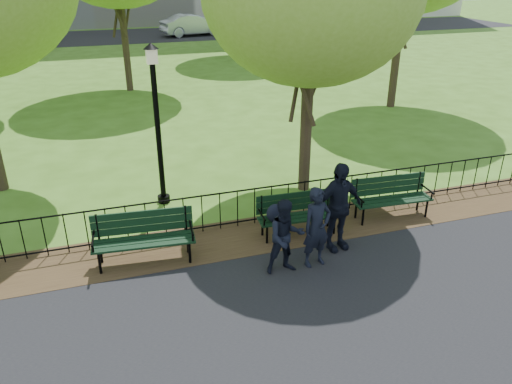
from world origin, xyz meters
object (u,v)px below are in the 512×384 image
object	(u,v)px
person_right	(338,207)
lamppost	(157,121)
park_bench_left_a	(143,232)
taxi	(18,34)
person_mid	(286,237)
sedan_dark	(252,23)
park_bench_main	(289,211)
park_bench_right_a	(391,193)
sedan_silver	(193,25)
person_left	(317,227)

from	to	relation	value
person_right	lamppost	bearing A→B (deg)	124.53
park_bench_left_a	taxi	bearing A→B (deg)	104.58
person_mid	sedan_dark	bearing A→B (deg)	75.30
park_bench_left_a	sedan_dark	world-z (taller)	sedan_dark
park_bench_main	park_bench_right_a	xyz separation A→B (m)	(2.57, 0.14, -0.01)
park_bench_left_a	park_bench_right_a	bearing A→B (deg)	6.97
park_bench_main	lamppost	world-z (taller)	lamppost
park_bench_right_a	taxi	size ratio (longest dim) A/B	0.44
person_mid	sedan_silver	bearing A→B (deg)	83.39
person_mid	sedan_dark	size ratio (longest dim) A/B	0.27
sedan_silver	park_bench_right_a	bearing A→B (deg)	164.95
park_bench_left_a	park_bench_right_a	size ratio (longest dim) A/B	1.07
person_mid	park_bench_right_a	bearing A→B (deg)	26.08
park_bench_left_a	person_mid	distance (m)	2.79
taxi	person_mid	bearing A→B (deg)	178.31
lamppost	sedan_dark	world-z (taller)	lamppost
person_left	taxi	distance (m)	33.73
sedan_silver	person_mid	bearing A→B (deg)	159.80
park_bench_main	sedan_silver	size ratio (longest dim) A/B	0.36
lamppost	person_right	distance (m)	4.64
park_bench_right_a	person_mid	size ratio (longest dim) A/B	1.25
person_left	park_bench_right_a	bearing A→B (deg)	18.45
park_bench_right_a	taxi	distance (m)	33.15
taxi	sedan_dark	bearing A→B (deg)	-103.30
person_left	person_mid	world-z (taller)	person_left
park_bench_right_a	person_mid	bearing A→B (deg)	-152.42
person_left	park_bench_main	bearing A→B (deg)	84.05
lamppost	park_bench_main	bearing A→B (deg)	-47.47
taxi	sedan_silver	distance (m)	12.74
park_bench_main	person_left	size ratio (longest dim) A/B	1.10
person_left	sedan_silver	world-z (taller)	sedan_silver
person_mid	sedan_silver	size ratio (longest dim) A/B	0.30
park_bench_right_a	person_right	world-z (taller)	person_right
person_right	park_bench_left_a	bearing A→B (deg)	160.60
person_left	person_mid	bearing A→B (deg)	174.94
park_bench_main	person_mid	world-z (taller)	person_mid
lamppost	sedan_dark	bearing A→B (deg)	68.34
park_bench_left_a	park_bench_main	bearing A→B (deg)	5.70
person_mid	taxi	size ratio (longest dim) A/B	0.35
park_bench_right_a	lamppost	distance (m)	5.64
park_bench_left_a	taxi	distance (m)	31.93
person_mid	taxi	distance (m)	33.63
park_bench_main	park_bench_right_a	bearing A→B (deg)	5.96
park_bench_right_a	person_mid	distance (m)	3.44
park_bench_right_a	taxi	world-z (taller)	taxi
lamppost	taxi	distance (m)	29.58
person_left	sedan_dark	xyz separation A→B (m)	(9.28, 33.17, -0.02)
park_bench_main	sedan_silver	bearing A→B (deg)	84.85
park_bench_right_a	person_mid	world-z (taller)	person_mid
park_bench_left_a	sedan_silver	distance (m)	33.18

